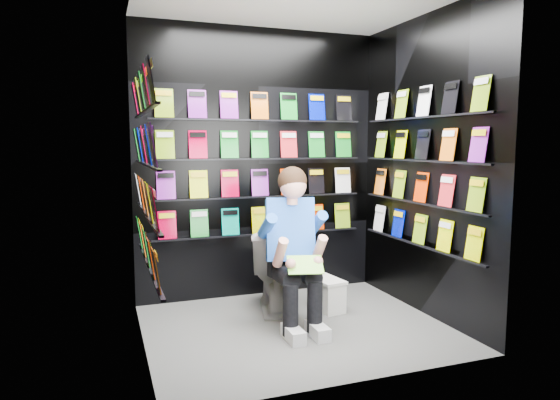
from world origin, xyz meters
name	(u,v)px	position (x,y,z in m)	size (l,w,h in m)	color
floor	(296,328)	(0.00, 0.00, 0.00)	(2.40, 2.40, 0.00)	#555553
wall_back	(259,164)	(0.00, 1.00, 1.30)	(2.40, 0.04, 2.60)	black
wall_front	(358,177)	(0.00, -1.00, 1.30)	(2.40, 0.04, 2.60)	black
wall_left	(139,172)	(-1.20, 0.00, 1.30)	(0.04, 2.00, 2.60)	black
wall_right	(425,166)	(1.20, 0.00, 1.30)	(0.04, 2.00, 2.60)	black
comics_back	(260,164)	(0.00, 0.97, 1.31)	(2.10, 0.06, 1.37)	orange
comics_left	(144,171)	(-1.17, 0.00, 1.31)	(0.06, 1.70, 1.37)	orange
comics_right	(422,166)	(1.17, 0.00, 1.31)	(0.06, 1.70, 1.37)	orange
toilet	(274,269)	(-0.02, 0.51, 0.37)	(0.42, 0.75, 0.73)	white
longbox	(326,295)	(0.42, 0.32, 0.13)	(0.19, 0.35, 0.26)	white
longbox_lid	(327,280)	(0.42, 0.32, 0.28)	(0.21, 0.37, 0.03)	white
reader	(289,232)	(-0.02, 0.13, 0.78)	(0.53, 0.77, 1.43)	blue
held_comic	(305,265)	(-0.02, -0.22, 0.58)	(0.27, 0.01, 0.19)	green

